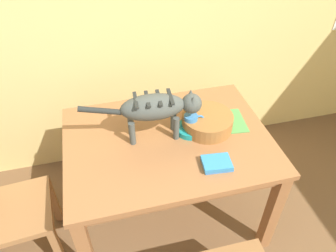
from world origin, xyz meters
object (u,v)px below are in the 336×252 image
(saucer_bowl, at_px, (190,129))
(magazine, at_px, (225,122))
(book_stack, at_px, (217,163))
(dining_table, at_px, (168,149))
(cat, at_px, (158,108))
(coffee_mug, at_px, (191,121))
(wicker_basket, at_px, (207,121))
(wooden_chair_near, at_px, (6,211))

(saucer_bowl, distance_m, magazine, 0.24)
(magazine, xyz_separation_m, book_stack, (-0.18, -0.34, 0.02))
(dining_table, height_order, magazine, magazine)
(cat, height_order, magazine, cat)
(coffee_mug, bearing_deg, cat, 176.09)
(cat, relative_size, magazine, 2.77)
(dining_table, xyz_separation_m, book_stack, (0.20, -0.27, 0.11))
(dining_table, height_order, coffee_mug, coffee_mug)
(wicker_basket, bearing_deg, book_stack, -99.69)
(book_stack, xyz_separation_m, wooden_chair_near, (-1.20, 0.21, -0.31))
(cat, bearing_deg, wooden_chair_near, -79.09)
(magazine, bearing_deg, wooden_chair_near, -168.58)
(cat, distance_m, saucer_bowl, 0.27)
(saucer_bowl, height_order, wooden_chair_near, wooden_chair_near)
(magazine, distance_m, book_stack, 0.38)
(magazine, relative_size, wicker_basket, 0.80)
(coffee_mug, height_order, book_stack, coffee_mug)
(dining_table, xyz_separation_m, magazine, (0.39, 0.06, 0.09))
(wicker_basket, bearing_deg, coffee_mug, -176.00)
(saucer_bowl, height_order, wicker_basket, wicker_basket)
(cat, xyz_separation_m, coffee_mug, (0.20, -0.01, -0.13))
(wicker_basket, bearing_deg, dining_table, -171.24)
(dining_table, distance_m, magazine, 0.40)
(coffee_mug, distance_m, magazine, 0.25)
(saucer_bowl, bearing_deg, wicker_basket, 3.87)
(coffee_mug, bearing_deg, magazine, 7.32)
(wicker_basket, height_order, wooden_chair_near, wooden_chair_near)
(saucer_bowl, height_order, coffee_mug, coffee_mug)
(book_stack, bearing_deg, cat, 128.26)
(wooden_chair_near, bearing_deg, wicker_basket, 90.18)
(magazine, relative_size, book_stack, 1.47)
(cat, distance_m, coffee_mug, 0.24)
(dining_table, distance_m, coffee_mug, 0.23)
(cat, height_order, saucer_bowl, cat)
(saucer_bowl, relative_size, magazine, 0.69)
(coffee_mug, relative_size, magazine, 0.50)
(dining_table, height_order, wicker_basket, wicker_basket)
(coffee_mug, bearing_deg, wicker_basket, 4.00)
(cat, distance_m, book_stack, 0.45)
(dining_table, xyz_separation_m, wicker_basket, (0.26, 0.04, 0.14))
(cat, xyz_separation_m, wooden_chair_near, (-0.94, -0.11, -0.50))
(book_stack, relative_size, wicker_basket, 0.55)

